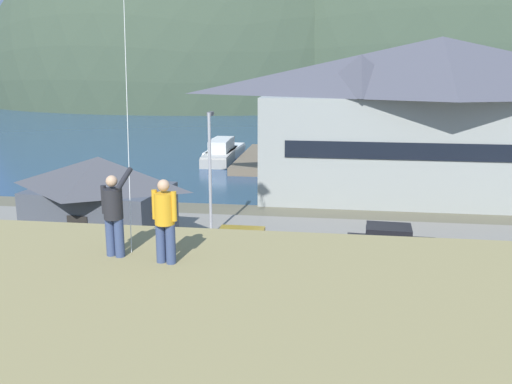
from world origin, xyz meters
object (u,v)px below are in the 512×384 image
storage_shed_near_lot (101,199)px  parked_car_front_row_red (243,248)px  wharf_dock (258,159)px  parked_car_mid_row_far (390,243)px  moored_boat_inner_slip (220,155)px  moored_boat_wharfside (225,151)px  person_companion (165,219)px  parking_light_pole (210,166)px  person_kite_flyer (114,212)px  parked_car_mid_row_center (67,273)px  harbor_lodge (437,115)px  moored_boat_outer_mooring (291,157)px

storage_shed_near_lot → parked_car_front_row_red: size_ratio=1.87×
wharf_dock → parked_car_mid_row_far: bearing=-69.5°
moored_boat_inner_slip → parked_car_mid_row_far: (13.77, -26.52, 0.34)m
moored_boat_wharfside → person_companion: size_ratio=4.63×
moored_boat_wharfside → wharf_dock: bearing=-26.7°
parking_light_pole → person_companion: size_ratio=3.91×
person_kite_flyer → moored_boat_wharfside: bearing=98.4°
moored_boat_wharfside → person_companion: (7.72, -44.68, 5.73)m
wharf_dock → parked_car_mid_row_center: size_ratio=3.35×
storage_shed_near_lot → parked_car_mid_row_center: bearing=-78.2°
harbor_lodge → moored_boat_wharfside: harbor_lodge is taller
moored_boat_outer_mooring → moored_boat_inner_slip: size_ratio=0.75×
parked_car_front_row_red → person_kite_flyer: 14.84m
parking_light_pole → person_companion: (3.32, -18.72, 2.41)m
moored_boat_outer_mooring → person_companion: size_ratio=3.38×
moored_boat_inner_slip → person_companion: person_companion is taller
parked_car_mid_row_center → parking_light_pole: 10.19m
parked_car_mid_row_far → parked_car_mid_row_center: same height
moored_boat_outer_mooring → person_kite_flyer: size_ratio=3.17×
storage_shed_near_lot → parked_car_mid_row_far: (14.92, -1.16, -1.39)m
moored_boat_inner_slip → storage_shed_near_lot: bearing=-92.6°
moored_boat_wharfside → parked_car_front_row_red: moored_boat_wharfside is taller
harbor_lodge → parked_car_mid_row_center: bearing=-131.1°
moored_boat_wharfside → moored_boat_inner_slip: same height
moored_boat_outer_mooring → parked_car_front_row_red: moored_boat_outer_mooring is taller
moored_boat_wharfside → parked_car_mid_row_center: bearing=-89.4°
parked_car_front_row_red → parking_light_pole: size_ratio=0.62×
moored_boat_inner_slip → parking_light_pole: size_ratio=1.16×
storage_shed_near_lot → moored_boat_outer_mooring: 26.68m
harbor_lodge → parking_light_pole: 17.87m
moored_boat_inner_slip → parked_car_mid_row_center: size_ratio=1.82×
wharf_dock → parked_car_mid_row_far: (10.17, -27.15, 0.71)m
storage_shed_near_lot → parking_light_pole: (5.52, 1.87, 1.59)m
storage_shed_near_lot → moored_boat_inner_slip: (1.15, 25.37, -1.73)m
parked_car_front_row_red → parking_light_pole: (-2.55, 4.65, 2.98)m
harbor_lodge → parked_car_front_row_red: (-11.07, -16.06, -4.86)m
moored_boat_wharfside → parking_light_pole: 26.54m
wharf_dock → harbor_lodge: bearing=-41.5°
moored_boat_inner_slip → parked_car_mid_row_center: moored_boat_inner_slip is taller
moored_boat_wharfside → person_kite_flyer: bearing=-81.6°
moored_boat_wharfside → person_companion: 45.70m
moored_boat_inner_slip → parked_car_front_row_red: bearing=-76.2°
moored_boat_wharfside → person_companion: bearing=-80.2°
storage_shed_near_lot → parked_car_front_row_red: bearing=-19.0°
moored_boat_inner_slip → person_companion: bearing=-79.7°
parked_car_front_row_red → storage_shed_near_lot: bearing=161.0°
person_companion → parked_car_front_row_red: bearing=93.1°
wharf_dock → moored_boat_outer_mooring: moored_boat_outer_mooring is taller
harbor_lodge → parked_car_mid_row_far: size_ratio=5.93×
parked_car_mid_row_far → parked_car_mid_row_center: bearing=-156.5°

